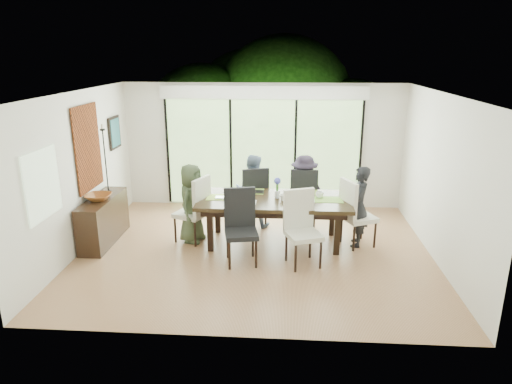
# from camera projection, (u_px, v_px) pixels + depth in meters

# --- Properties ---
(floor) EXTENTS (6.00, 5.00, 0.01)m
(floor) POSITION_uv_depth(u_px,v_px,m) (255.00, 251.00, 7.92)
(floor) COLOR brown
(floor) RESTS_ON ground
(ceiling) EXTENTS (6.00, 5.00, 0.01)m
(ceiling) POSITION_uv_depth(u_px,v_px,m) (255.00, 93.00, 7.12)
(ceiling) COLOR white
(ceiling) RESTS_ON wall_back
(wall_back) EXTENTS (6.00, 0.02, 2.70)m
(wall_back) POSITION_uv_depth(u_px,v_px,m) (263.00, 146.00, 9.91)
(wall_back) COLOR silver
(wall_back) RESTS_ON floor
(wall_front) EXTENTS (6.00, 0.02, 2.70)m
(wall_front) POSITION_uv_depth(u_px,v_px,m) (239.00, 235.00, 5.13)
(wall_front) COLOR beige
(wall_front) RESTS_ON floor
(wall_left) EXTENTS (0.02, 5.00, 2.70)m
(wall_left) POSITION_uv_depth(u_px,v_px,m) (78.00, 173.00, 7.72)
(wall_left) COLOR silver
(wall_left) RESTS_ON floor
(wall_right) EXTENTS (0.02, 5.00, 2.70)m
(wall_right) POSITION_uv_depth(u_px,v_px,m) (441.00, 180.00, 7.33)
(wall_right) COLOR silver
(wall_right) RESTS_ON floor
(glass_doors) EXTENTS (4.20, 0.02, 2.30)m
(glass_doors) POSITION_uv_depth(u_px,v_px,m) (263.00, 153.00, 9.92)
(glass_doors) COLOR #598C3F
(glass_doors) RESTS_ON wall_back
(blinds_header) EXTENTS (4.40, 0.06, 0.28)m
(blinds_header) POSITION_uv_depth(u_px,v_px,m) (263.00, 92.00, 9.53)
(blinds_header) COLOR white
(blinds_header) RESTS_ON wall_back
(mullion_a) EXTENTS (0.05, 0.04, 2.30)m
(mullion_a) POSITION_uv_depth(u_px,v_px,m) (168.00, 152.00, 10.05)
(mullion_a) COLOR black
(mullion_a) RESTS_ON wall_back
(mullion_b) EXTENTS (0.05, 0.04, 2.30)m
(mullion_b) POSITION_uv_depth(u_px,v_px,m) (231.00, 153.00, 9.96)
(mullion_b) COLOR black
(mullion_b) RESTS_ON wall_back
(mullion_c) EXTENTS (0.05, 0.04, 2.30)m
(mullion_c) POSITION_uv_depth(u_px,v_px,m) (295.00, 154.00, 9.87)
(mullion_c) COLOR black
(mullion_c) RESTS_ON wall_back
(mullion_d) EXTENTS (0.05, 0.04, 2.30)m
(mullion_d) POSITION_uv_depth(u_px,v_px,m) (361.00, 155.00, 9.77)
(mullion_d) COLOR black
(mullion_d) RESTS_ON wall_back
(side_window) EXTENTS (0.02, 0.90, 1.00)m
(side_window) POSITION_uv_depth(u_px,v_px,m) (43.00, 184.00, 6.53)
(side_window) COLOR #8CAD7F
(side_window) RESTS_ON wall_left
(deck) EXTENTS (6.00, 1.80, 0.10)m
(deck) POSITION_uv_depth(u_px,v_px,m) (265.00, 195.00, 11.18)
(deck) COLOR brown
(deck) RESTS_ON ground
(rail_top) EXTENTS (6.00, 0.08, 0.06)m
(rail_top) POSITION_uv_depth(u_px,v_px,m) (266.00, 164.00, 11.76)
(rail_top) COLOR #513922
(rail_top) RESTS_ON deck
(foliage_left) EXTENTS (3.20, 3.20, 3.20)m
(foliage_left) POSITION_uv_depth(u_px,v_px,m) (203.00, 123.00, 12.57)
(foliage_left) COLOR #14380F
(foliage_left) RESTS_ON ground
(foliage_mid) EXTENTS (4.00, 4.00, 4.00)m
(foliage_mid) POSITION_uv_depth(u_px,v_px,m) (283.00, 108.00, 12.89)
(foliage_mid) COLOR #14380F
(foliage_mid) RESTS_ON ground
(foliage_right) EXTENTS (2.80, 2.80, 2.80)m
(foliage_right) POSITION_uv_depth(u_px,v_px,m) (350.00, 132.00, 12.17)
(foliage_right) COLOR #14380F
(foliage_right) RESTS_ON ground
(foliage_far) EXTENTS (3.60, 3.60, 3.60)m
(foliage_far) POSITION_uv_depth(u_px,v_px,m) (250.00, 111.00, 13.68)
(foliage_far) COLOR #14380F
(foliage_far) RESTS_ON ground
(table_top) EXTENTS (2.68, 1.23, 0.07)m
(table_top) POSITION_uv_depth(u_px,v_px,m) (274.00, 200.00, 8.05)
(table_top) COLOR black
(table_top) RESTS_ON floor
(table_apron) EXTENTS (2.45, 1.00, 0.11)m
(table_apron) POSITION_uv_depth(u_px,v_px,m) (274.00, 206.00, 8.08)
(table_apron) COLOR black
(table_apron) RESTS_ON floor
(table_leg_fl) EXTENTS (0.10, 0.10, 0.77)m
(table_leg_fl) POSITION_uv_depth(u_px,v_px,m) (210.00, 230.00, 7.84)
(table_leg_fl) COLOR black
(table_leg_fl) RESTS_ON floor
(table_leg_fr) EXTENTS (0.10, 0.10, 0.77)m
(table_leg_fr) POSITION_uv_depth(u_px,v_px,m) (337.00, 233.00, 7.70)
(table_leg_fr) COLOR black
(table_leg_fr) RESTS_ON floor
(table_leg_bl) EXTENTS (0.10, 0.10, 0.77)m
(table_leg_bl) POSITION_uv_depth(u_px,v_px,m) (218.00, 213.00, 8.66)
(table_leg_bl) COLOR black
(table_leg_bl) RESTS_ON floor
(table_leg_br) EXTENTS (0.10, 0.10, 0.77)m
(table_leg_br) POSITION_uv_depth(u_px,v_px,m) (332.00, 216.00, 8.52)
(table_leg_br) COLOR black
(table_leg_br) RESTS_ON floor
(chair_left_end) EXTENTS (0.67, 0.67, 1.23)m
(chair_left_end) POSITION_uv_depth(u_px,v_px,m) (191.00, 209.00, 8.21)
(chair_left_end) COLOR silver
(chair_left_end) RESTS_ON floor
(chair_right_end) EXTENTS (0.68, 0.68, 1.23)m
(chair_right_end) POSITION_uv_depth(u_px,v_px,m) (359.00, 212.00, 8.01)
(chair_right_end) COLOR white
(chair_right_end) RESTS_ON floor
(chair_far_left) EXTENTS (0.65, 0.65, 1.23)m
(chair_far_left) POSITION_uv_depth(u_px,v_px,m) (252.00, 196.00, 8.95)
(chair_far_left) COLOR black
(chair_far_left) RESTS_ON floor
(chair_far_right) EXTENTS (0.53, 0.53, 1.23)m
(chair_far_right) POSITION_uv_depth(u_px,v_px,m) (304.00, 197.00, 8.88)
(chair_far_right) COLOR black
(chair_far_right) RESTS_ON floor
(chair_near_left) EXTENTS (0.60, 0.60, 1.23)m
(chair_near_left) POSITION_uv_depth(u_px,v_px,m) (241.00, 228.00, 7.31)
(chair_near_left) COLOR black
(chair_near_left) RESTS_ON floor
(chair_near_right) EXTENTS (0.66, 0.66, 1.23)m
(chair_near_right) POSITION_uv_depth(u_px,v_px,m) (304.00, 229.00, 7.25)
(chair_near_right) COLOR silver
(chair_near_right) RESTS_ON floor
(person_left_end) EXTENTS (0.57, 0.75, 1.44)m
(person_left_end) POSITION_uv_depth(u_px,v_px,m) (192.00, 203.00, 8.17)
(person_left_end) COLOR #3E4D33
(person_left_end) RESTS_ON floor
(person_right_end) EXTENTS (0.50, 0.72, 1.44)m
(person_right_end) POSITION_uv_depth(u_px,v_px,m) (359.00, 207.00, 7.98)
(person_right_end) COLOR black
(person_right_end) RESTS_ON floor
(person_far_left) EXTENTS (0.73, 0.53, 1.44)m
(person_far_left) POSITION_uv_depth(u_px,v_px,m) (252.00, 191.00, 8.90)
(person_far_left) COLOR #7288A5
(person_far_left) RESTS_ON floor
(person_far_right) EXTENTS (0.74, 0.55, 1.44)m
(person_far_right) POSITION_uv_depth(u_px,v_px,m) (304.00, 192.00, 8.83)
(person_far_right) COLOR #241D2C
(person_far_right) RESTS_ON floor
(placemat_left) EXTENTS (0.49, 0.36, 0.01)m
(placemat_left) POSITION_uv_depth(u_px,v_px,m) (221.00, 197.00, 8.10)
(placemat_left) COLOR #9DC245
(placemat_left) RESTS_ON table_top
(placemat_right) EXTENTS (0.49, 0.36, 0.01)m
(placemat_right) POSITION_uv_depth(u_px,v_px,m) (328.00, 200.00, 7.98)
(placemat_right) COLOR #78B03E
(placemat_right) RESTS_ON table_top
(placemat_far_l) EXTENTS (0.49, 0.36, 0.01)m
(placemat_far_l) POSITION_uv_depth(u_px,v_px,m) (251.00, 191.00, 8.45)
(placemat_far_l) COLOR #8FBF44
(placemat_far_l) RESTS_ON table_top
(placemat_far_r) EXTENTS (0.49, 0.36, 0.01)m
(placemat_far_r) POSITION_uv_depth(u_px,v_px,m) (305.00, 192.00, 8.39)
(placemat_far_r) COLOR olive
(placemat_far_r) RESTS_ON table_top
(placemat_paper) EXTENTS (0.49, 0.36, 0.01)m
(placemat_paper) POSITION_uv_depth(u_px,v_px,m) (242.00, 203.00, 7.79)
(placemat_paper) COLOR white
(placemat_paper) RESTS_ON table_top
(tablet_far_l) EXTENTS (0.29, 0.20, 0.01)m
(tablet_far_l) POSITION_uv_depth(u_px,v_px,m) (256.00, 192.00, 8.39)
(tablet_far_l) COLOR black
(tablet_far_l) RESTS_ON table_top
(tablet_far_r) EXTENTS (0.27, 0.19, 0.01)m
(tablet_far_r) POSITION_uv_depth(u_px,v_px,m) (302.00, 193.00, 8.34)
(tablet_far_r) COLOR black
(tablet_far_r) RESTS_ON table_top
(papers) EXTENTS (0.33, 0.25, 0.00)m
(papers) POSITION_uv_depth(u_px,v_px,m) (314.00, 200.00, 7.95)
(papers) COLOR white
(papers) RESTS_ON table_top
(platter_base) EXTENTS (0.29, 0.29, 0.03)m
(platter_base) POSITION_uv_depth(u_px,v_px,m) (242.00, 202.00, 7.79)
(platter_base) COLOR white
(platter_base) RESTS_ON table_top
(platter_snacks) EXTENTS (0.22, 0.22, 0.02)m
(platter_snacks) POSITION_uv_depth(u_px,v_px,m) (242.00, 201.00, 7.78)
(platter_snacks) COLOR orange
(platter_snacks) RESTS_ON table_top
(vase) EXTENTS (0.09, 0.09, 0.13)m
(vase) POSITION_uv_depth(u_px,v_px,m) (277.00, 194.00, 8.07)
(vase) COLOR silver
(vase) RESTS_ON table_top
(hyacinth_stems) EXTENTS (0.04, 0.04, 0.18)m
(hyacinth_stems) POSITION_uv_depth(u_px,v_px,m) (277.00, 187.00, 8.03)
(hyacinth_stems) COLOR #337226
(hyacinth_stems) RESTS_ON table_top
(hyacinth_blooms) EXTENTS (0.12, 0.12, 0.12)m
(hyacinth_blooms) POSITION_uv_depth(u_px,v_px,m) (277.00, 181.00, 7.99)
(hyacinth_blooms) COLOR #5055C9
(hyacinth_blooms) RESTS_ON table_top
(laptop) EXTENTS (0.38, 0.26, 0.03)m
(laptop) POSITION_uv_depth(u_px,v_px,m) (226.00, 199.00, 8.00)
(laptop) COLOR silver
(laptop) RESTS_ON table_top
(cup_a) EXTENTS (0.16, 0.16, 0.11)m
(cup_a) POSITION_uv_depth(u_px,v_px,m) (236.00, 192.00, 8.21)
(cup_a) COLOR white
(cup_a) RESTS_ON table_top
(cup_b) EXTENTS (0.14, 0.14, 0.10)m
(cup_b) POSITION_uv_depth(u_px,v_px,m) (283.00, 198.00, 7.92)
(cup_b) COLOR white
(cup_b) RESTS_ON table_top
(cup_c) EXTENTS (0.17, 0.17, 0.11)m
(cup_c) POSITION_uv_depth(u_px,v_px,m) (320.00, 195.00, 8.07)
(cup_c) COLOR white
(cup_c) RESTS_ON table_top
(book) EXTENTS (0.21, 0.27, 0.02)m
(book) POSITION_uv_depth(u_px,v_px,m) (288.00, 197.00, 8.07)
(book) COLOR white
(book) RESTS_ON table_top
(sideboard) EXTENTS (0.41, 1.47, 0.83)m
(sideboard) POSITION_uv_depth(u_px,v_px,m) (103.00, 220.00, 8.22)
(sideboard) COLOR black
(sideboard) RESTS_ON floor
(bowl) EXTENTS (0.44, 0.44, 0.11)m
(bowl) POSITION_uv_depth(u_px,v_px,m) (99.00, 197.00, 7.98)
(bowl) COLOR brown
(bowl) RESTS_ON sideboard
(candlestick_base) EXTENTS (0.09, 0.09, 0.04)m
(candlestick_base) POSITION_uv_depth(u_px,v_px,m) (109.00, 191.00, 8.42)
(candlestick_base) COLOR black
(candlestick_base) RESTS_ON sideboard
(candlestick_shaft) EXTENTS (0.02, 0.02, 1.15)m
(candlestick_shaft) POSITION_uv_depth(u_px,v_px,m) (105.00, 161.00, 8.25)
(candlestick_shaft) COLOR black
(candlestick_shaft) RESTS_ON sideboard
(candlestick_pan) EXTENTS (0.09, 0.09, 0.03)m
(candlestick_pan) POSITION_uv_depth(u_px,v_px,m) (102.00, 130.00, 8.08)
(candlestick_pan) COLOR black
(candlestick_pan) RESTS_ON sideboard
(candle) EXTENTS (0.03, 0.03, 0.09)m
(candle) POSITION_uv_depth(u_px,v_px,m) (102.00, 127.00, 8.07)
(candle) COLOR silver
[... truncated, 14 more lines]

